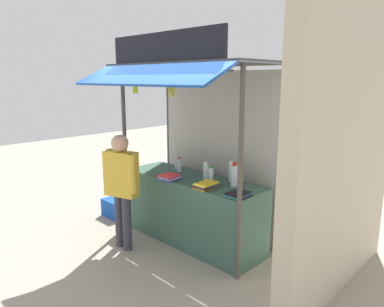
{
  "coord_description": "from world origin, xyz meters",
  "views": [
    {
      "loc": [
        3.37,
        -3.46,
        2.33
      ],
      "look_at": [
        0.0,
        0.0,
        1.3
      ],
      "focal_mm": 33.25,
      "sensor_mm": 36.0,
      "label": 1
    }
  ],
  "objects_px": {
    "magazine_stack_center": "(238,195)",
    "vendor_person": "(121,181)",
    "water_bottle_front_left": "(206,171)",
    "magazine_stack_front_right": "(169,177)",
    "water_bottle_mid_left": "(177,162)",
    "banana_bunch_rightmost": "(171,91)",
    "water_bottle_back_left": "(234,175)",
    "magazine_stack_left": "(206,185)",
    "water_bottle_right": "(179,165)",
    "banana_bunch_inner_right": "(135,89)",
    "water_bottle_far_left": "(231,172)",
    "water_bottle_rear_center": "(211,175)",
    "plastic_crate": "(118,207)"
  },
  "relations": [
    {
      "from": "water_bottle_front_left",
      "to": "magazine_stack_front_right",
      "type": "height_order",
      "value": "water_bottle_front_left"
    },
    {
      "from": "water_bottle_back_left",
      "to": "magazine_stack_left",
      "type": "xyz_separation_m",
      "value": [
        -0.21,
        -0.31,
        -0.11
      ]
    },
    {
      "from": "water_bottle_back_left",
      "to": "water_bottle_mid_left",
      "type": "relative_size",
      "value": 1.27
    },
    {
      "from": "water_bottle_far_left",
      "to": "plastic_crate",
      "type": "relative_size",
      "value": 0.67
    },
    {
      "from": "water_bottle_mid_left",
      "to": "magazine_stack_left",
      "type": "xyz_separation_m",
      "value": [
        0.99,
        -0.41,
        -0.08
      ]
    },
    {
      "from": "water_bottle_rear_center",
      "to": "magazine_stack_center",
      "type": "height_order",
      "value": "water_bottle_rear_center"
    },
    {
      "from": "water_bottle_mid_left",
      "to": "banana_bunch_rightmost",
      "type": "bearing_deg",
      "value": -46.81
    },
    {
      "from": "water_bottle_mid_left",
      "to": "magazine_stack_front_right",
      "type": "distance_m",
      "value": 0.59
    },
    {
      "from": "water_bottle_far_left",
      "to": "vendor_person",
      "type": "height_order",
      "value": "vendor_person"
    },
    {
      "from": "magazine_stack_center",
      "to": "water_bottle_right",
      "type": "bearing_deg",
      "value": 167.08
    },
    {
      "from": "water_bottle_rear_center",
      "to": "magazine_stack_center",
      "type": "xyz_separation_m",
      "value": [
        0.62,
        -0.22,
        -0.08
      ]
    },
    {
      "from": "water_bottle_far_left",
      "to": "banana_bunch_inner_right",
      "type": "distance_m",
      "value": 1.74
    },
    {
      "from": "water_bottle_front_left",
      "to": "vendor_person",
      "type": "relative_size",
      "value": 0.16
    },
    {
      "from": "water_bottle_front_left",
      "to": "magazine_stack_center",
      "type": "relative_size",
      "value": 0.77
    },
    {
      "from": "water_bottle_rear_center",
      "to": "water_bottle_front_left",
      "type": "distance_m",
      "value": 0.17
    },
    {
      "from": "banana_bunch_inner_right",
      "to": "vendor_person",
      "type": "distance_m",
      "value": 1.28
    },
    {
      "from": "water_bottle_back_left",
      "to": "plastic_crate",
      "type": "bearing_deg",
      "value": -172.93
    },
    {
      "from": "water_bottle_mid_left",
      "to": "magazine_stack_front_right",
      "type": "xyz_separation_m",
      "value": [
        0.35,
        -0.47,
        -0.08
      ]
    },
    {
      "from": "water_bottle_back_left",
      "to": "magazine_stack_front_right",
      "type": "relative_size",
      "value": 1.09
    },
    {
      "from": "vendor_person",
      "to": "plastic_crate",
      "type": "distance_m",
      "value": 1.49
    },
    {
      "from": "water_bottle_front_left",
      "to": "water_bottle_right",
      "type": "xyz_separation_m",
      "value": [
        -0.55,
        0.02,
        -0.01
      ]
    },
    {
      "from": "magazine_stack_left",
      "to": "vendor_person",
      "type": "height_order",
      "value": "vendor_person"
    },
    {
      "from": "water_bottle_back_left",
      "to": "water_bottle_right",
      "type": "relative_size",
      "value": 1.41
    },
    {
      "from": "water_bottle_right",
      "to": "water_bottle_mid_left",
      "type": "height_order",
      "value": "water_bottle_mid_left"
    },
    {
      "from": "vendor_person",
      "to": "water_bottle_mid_left",
      "type": "bearing_deg",
      "value": -108.36
    },
    {
      "from": "water_bottle_right",
      "to": "banana_bunch_inner_right",
      "type": "height_order",
      "value": "banana_bunch_inner_right"
    },
    {
      "from": "magazine_stack_center",
      "to": "vendor_person",
      "type": "xyz_separation_m",
      "value": [
        -1.48,
        -0.63,
        -0.01
      ]
    },
    {
      "from": "water_bottle_front_left",
      "to": "water_bottle_back_left",
      "type": "height_order",
      "value": "water_bottle_back_left"
    },
    {
      "from": "vendor_person",
      "to": "banana_bunch_inner_right",
      "type": "bearing_deg",
      "value": -88.83
    },
    {
      "from": "water_bottle_far_left",
      "to": "water_bottle_right",
      "type": "xyz_separation_m",
      "value": [
        -0.87,
        -0.15,
        -0.03
      ]
    },
    {
      "from": "vendor_person",
      "to": "magazine_stack_center",
      "type": "bearing_deg",
      "value": -175.14
    },
    {
      "from": "vendor_person",
      "to": "banana_bunch_rightmost",
      "type": "bearing_deg",
      "value": -166.46
    },
    {
      "from": "water_bottle_front_left",
      "to": "vendor_person",
      "type": "height_order",
      "value": "vendor_person"
    },
    {
      "from": "water_bottle_mid_left",
      "to": "banana_bunch_inner_right",
      "type": "distance_m",
      "value": 1.3
    },
    {
      "from": "water_bottle_front_left",
      "to": "water_bottle_mid_left",
      "type": "relative_size",
      "value": 1.01
    },
    {
      "from": "water_bottle_right",
      "to": "banana_bunch_inner_right",
      "type": "relative_size",
      "value": 0.81
    },
    {
      "from": "water_bottle_right",
      "to": "magazine_stack_front_right",
      "type": "distance_m",
      "value": 0.44
    },
    {
      "from": "water_bottle_mid_left",
      "to": "water_bottle_right",
      "type": "bearing_deg",
      "value": -29.83
    },
    {
      "from": "magazine_stack_front_right",
      "to": "plastic_crate",
      "type": "relative_size",
      "value": 0.68
    },
    {
      "from": "water_bottle_mid_left",
      "to": "water_bottle_rear_center",
      "type": "bearing_deg",
      "value": -11.62
    },
    {
      "from": "banana_bunch_rightmost",
      "to": "water_bottle_front_left",
      "type": "bearing_deg",
      "value": 79.59
    },
    {
      "from": "water_bottle_mid_left",
      "to": "magazine_stack_center",
      "type": "xyz_separation_m",
      "value": [
        1.48,
        -0.39,
        -0.09
      ]
    },
    {
      "from": "water_bottle_back_left",
      "to": "magazine_stack_center",
      "type": "height_order",
      "value": "water_bottle_back_left"
    },
    {
      "from": "water_bottle_back_left",
      "to": "magazine_stack_front_right",
      "type": "xyz_separation_m",
      "value": [
        -0.84,
        -0.37,
        -0.11
      ]
    },
    {
      "from": "magazine_stack_left",
      "to": "vendor_person",
      "type": "xyz_separation_m",
      "value": [
        -0.99,
        -0.61,
        -0.02
      ]
    },
    {
      "from": "water_bottle_mid_left",
      "to": "vendor_person",
      "type": "xyz_separation_m",
      "value": [
        -0.0,
        -1.02,
        -0.1
      ]
    },
    {
      "from": "water_bottle_mid_left",
      "to": "magazine_stack_left",
      "type": "distance_m",
      "value": 1.07
    },
    {
      "from": "water_bottle_mid_left",
      "to": "banana_bunch_rightmost",
      "type": "xyz_separation_m",
      "value": [
        0.61,
        -0.64,
        1.11
      ]
    },
    {
      "from": "banana_bunch_rightmost",
      "to": "banana_bunch_inner_right",
      "type": "bearing_deg",
      "value": 179.99
    },
    {
      "from": "magazine_stack_left",
      "to": "banana_bunch_rightmost",
      "type": "xyz_separation_m",
      "value": [
        -0.38,
        -0.23,
        1.19
      ]
    }
  ]
}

